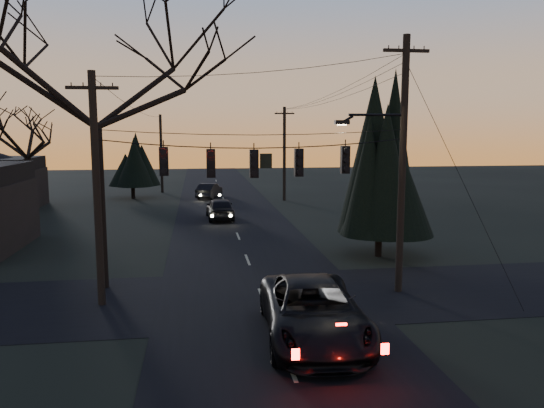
{
  "coord_description": "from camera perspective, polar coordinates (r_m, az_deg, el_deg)",
  "views": [
    {
      "loc": [
        -2.42,
        -9.65,
        6.43
      ],
      "look_at": [
        0.33,
        9.63,
        3.7
      ],
      "focal_mm": 35.0,
      "sensor_mm": 36.0,
      "label": 1
    }
  ],
  "objects": [
    {
      "name": "evergreen_right",
      "position": [
        27.21,
        11.61,
        4.48
      ],
      "size": [
        3.98,
        3.98,
        8.52
      ],
      "color": "black",
      "rests_on": "ground"
    },
    {
      "name": "bare_tree_left",
      "position": [
        22.39,
        -18.68,
        14.51
      ],
      "size": [
        10.43,
        10.43,
        13.07
      ],
      "color": "black",
      "rests_on": "ground"
    },
    {
      "name": "utility_pole_right",
      "position": [
        22.14,
        13.41,
        -9.14
      ],
      "size": [
        5.0,
        0.3,
        10.0
      ],
      "primitive_type": null,
      "color": "black",
      "rests_on": "ground"
    },
    {
      "name": "utility_pole_far_r",
      "position": [
        48.73,
        1.32,
        0.38
      ],
      "size": [
        1.8,
        0.3,
        8.5
      ],
      "primitive_type": null,
      "color": "black",
      "rests_on": "ground"
    },
    {
      "name": "bare_tree_dist",
      "position": [
        41.29,
        -24.95,
        6.93
      ],
      "size": [
        6.4,
        6.4,
        8.9
      ],
      "color": "black",
      "rests_on": "ground"
    },
    {
      "name": "evergreen_dist",
      "position": [
        51.49,
        -14.83,
        4.36
      ],
      "size": [
        4.05,
        4.05,
        5.66
      ],
      "color": "black",
      "rests_on": "ground"
    },
    {
      "name": "sedan_oncoming_a",
      "position": [
        38.54,
        -5.61,
        -0.5
      ],
      "size": [
        2.06,
        4.69,
        1.57
      ],
      "primitive_type": "imported",
      "rotation": [
        0.0,
        0.0,
        3.19
      ],
      "color": "black",
      "rests_on": "ground"
    },
    {
      "name": "sedan_oncoming_b",
      "position": [
        50.69,
        -6.75,
        1.42
      ],
      "size": [
        2.72,
        4.49,
        1.4
      ],
      "primitive_type": "imported",
      "rotation": [
        0.0,
        0.0,
        2.83
      ],
      "color": "black",
      "rests_on": "ground"
    },
    {
      "name": "cross_road",
      "position": [
        20.82,
        -1.05,
        -10.01
      ],
      "size": [
        60.0,
        7.0,
        0.02
      ],
      "primitive_type": "cube",
      "color": "black",
      "rests_on": "ground"
    },
    {
      "name": "utility_pole_left",
      "position": [
        20.99,
        -17.81,
        -10.27
      ],
      "size": [
        1.8,
        0.3,
        8.5
      ],
      "primitive_type": null,
      "color": "black",
      "rests_on": "ground"
    },
    {
      "name": "suv_near",
      "position": [
        16.68,
        4.45,
        -11.46
      ],
      "size": [
        3.28,
        6.54,
        1.78
      ],
      "primitive_type": "imported",
      "rotation": [
        0.0,
        0.0,
        -0.05
      ],
      "color": "black",
      "rests_on": "ground"
    },
    {
      "name": "utility_pole_far_l",
      "position": [
        56.14,
        -11.71,
        1.22
      ],
      "size": [
        0.3,
        0.3,
        8.0
      ],
      "primitive_type": null,
      "color": "black",
      "rests_on": "ground"
    },
    {
      "name": "main_road",
      "position": [
        30.44,
        -3.37,
        -4.22
      ],
      "size": [
        8.0,
        120.0,
        0.02
      ],
      "primitive_type": "cube",
      "color": "black",
      "rests_on": "ground"
    },
    {
      "name": "span_signal_assembly",
      "position": [
        19.81,
        -1.78,
        4.55
      ],
      "size": [
        11.5,
        0.44,
        1.58
      ],
      "color": "black",
      "rests_on": "ground"
    }
  ]
}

